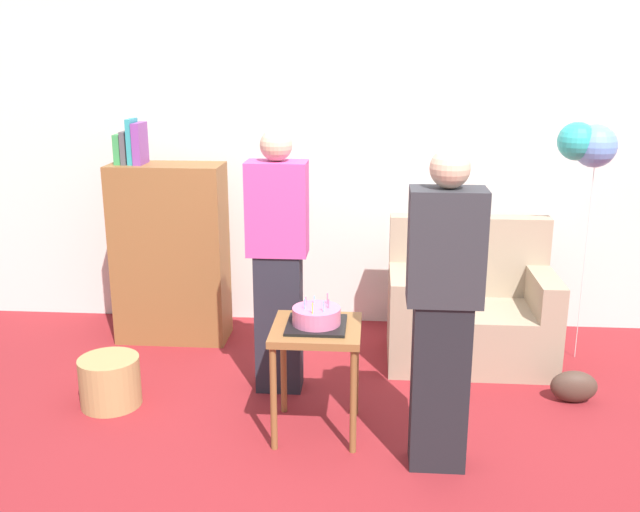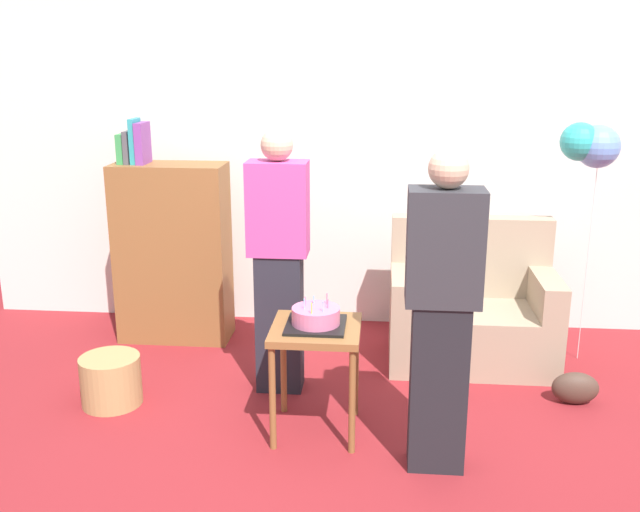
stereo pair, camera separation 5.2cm
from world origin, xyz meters
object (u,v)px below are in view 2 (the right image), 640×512
Objects in this scene: bookshelf at (172,251)px; couch at (471,312)px; handbag at (575,388)px; person_blowing_candles at (279,261)px; side_table at (316,343)px; birthday_cake at (316,318)px; balloon_bunch at (590,145)px; wicker_basket at (111,380)px; person_holding_cake at (442,312)px.

couch is at bearing -5.40° from bookshelf.
person_blowing_candles is at bearing 178.14° from handbag.
bookshelf is at bearing 162.97° from handbag.
side_table is 0.38× the size of person_blowing_candles.
birthday_cake is 1.14× the size of handbag.
balloon_bunch is (1.93, 0.62, 0.65)m from person_blowing_candles.
balloon_bunch reaches higher than handbag.
person_blowing_candles is 1.95m from handbag.
birthday_cake is 0.89× the size of wicker_basket.
wicker_basket is at bearing -158.49° from couch.
bookshelf is 0.99× the size of balloon_bunch.
birthday_cake is 0.72m from person_holding_cake.
handbag is 1.54m from balloon_bunch.
person_blowing_candles is 2.13m from balloon_bunch.
side_table is at bearing -18.62° from person_holding_cake.
handbag is at bearing 5.14° from wicker_basket.
couch is 2.40m from wicker_basket.
bookshelf is 2.95m from balloon_bunch.
couch is 0.68× the size of balloon_bunch.
couch is 1.49m from birthday_cake.
balloon_bunch reaches higher than wicker_basket.
wicker_basket is (-1.26, 0.21, -0.53)m from birthday_cake.
wicker_basket reaches higher than handbag.
wicker_basket is at bearing -9.34° from person_holding_cake.
person_holding_cake is (0.64, -0.29, 0.30)m from side_table.
person_holding_cake is 4.53× the size of wicker_basket.
wicker_basket is at bearing 170.34° from side_table.
person_holding_cake is at bearing -103.06° from couch.
side_table reaches higher than handbag.
wicker_basket is at bearing -94.75° from bookshelf.
person_blowing_candles is at bearing -155.41° from couch.
person_blowing_candles is at bearing 117.77° from side_table.
couch is 3.44× the size of birthday_cake.
birthday_cake is at bearing -18.62° from person_holding_cake.
wicker_basket is at bearing 170.34° from birthday_cake.
birthday_cake reaches higher than wicker_basket.
birthday_cake is at bearing -131.40° from couch.
balloon_bunch is (0.13, 0.67, 1.38)m from handbag.
balloon_bunch is at bearing 34.52° from side_table.
wicker_basket is (-0.99, -0.31, -0.68)m from person_blowing_candles.
handbag is (1.80, -0.06, -0.73)m from person_blowing_candles.
balloon_bunch is (2.83, -0.15, 0.82)m from bookshelf.
side_table is 1.74× the size of wicker_basket.
bookshelf reaches higher than side_table.
person_holding_cake reaches higher than wicker_basket.
side_table is at bearing -145.48° from balloon_bunch.
side_table is (1.17, -1.29, -0.14)m from bookshelf.
bookshelf is at bearing -35.63° from person_holding_cake.
side_table reaches higher than wicker_basket.
person_holding_cake reaches higher than birthday_cake.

